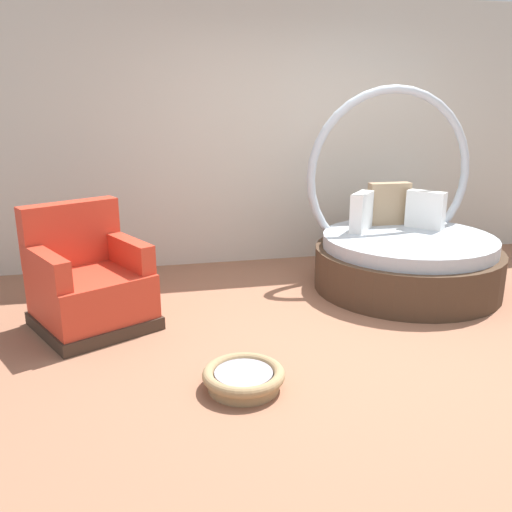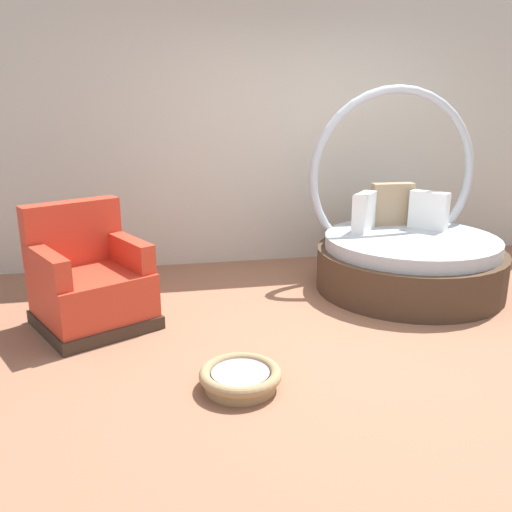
% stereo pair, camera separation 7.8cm
% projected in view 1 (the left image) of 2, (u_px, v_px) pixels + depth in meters
% --- Properties ---
extents(ground_plane, '(8.00, 8.00, 0.02)m').
position_uv_depth(ground_plane, '(354.00, 347.00, 3.92)').
color(ground_plane, '#936047').
extents(back_wall, '(8.00, 0.12, 2.70)m').
position_uv_depth(back_wall, '(277.00, 134.00, 5.70)').
color(back_wall, beige).
rests_on(back_wall, ground_plane).
extents(round_daybed, '(1.70, 1.70, 1.84)m').
position_uv_depth(round_daybed, '(404.00, 249.00, 5.07)').
color(round_daybed, '#473323').
rests_on(round_daybed, ground_plane).
extents(red_armchair, '(1.08, 1.08, 0.94)m').
position_uv_depth(red_armchair, '(88.00, 285.00, 4.19)').
color(red_armchair, '#38281E').
rests_on(red_armchair, ground_plane).
extents(pet_basket, '(0.51, 0.51, 0.13)m').
position_uv_depth(pet_basket, '(244.00, 378.00, 3.33)').
color(pet_basket, '#9E7F56').
rests_on(pet_basket, ground_plane).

